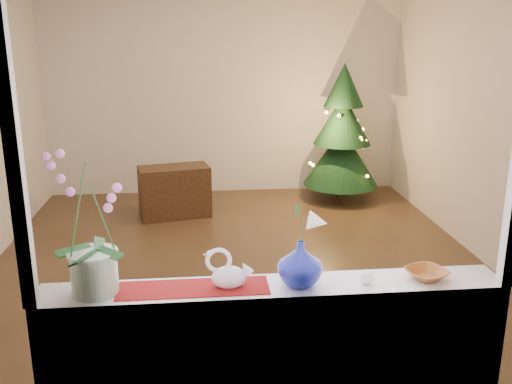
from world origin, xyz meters
The scene contains 15 objects.
ground centered at (0.00, 0.00, 0.00)m, with size 5.00×5.00×0.00m, color #3A2618.
wall_back centered at (0.00, 2.50, 1.35)m, with size 4.50×0.10×2.70m, color beige.
wall_front centered at (0.00, -2.50, 1.35)m, with size 4.50×0.10×2.70m, color beige.
wall_right centered at (2.25, 0.00, 1.35)m, with size 0.10×5.00×2.70m, color beige.
windowsill centered at (0.00, -2.37, 0.90)m, with size 2.20×0.26×0.04m, color white.
window_frame centered at (0.00, -2.47, 1.70)m, with size 2.22×0.06×1.60m, color white, non-canonical shape.
runner centered at (-0.38, -2.37, 0.92)m, with size 0.70×0.20×0.01m, color maroon.
orchid_pot centered at (-0.82, -2.37, 1.25)m, with size 0.23×0.23×0.67m, color white, non-canonical shape.
swan centered at (-0.22, -2.37, 1.01)m, with size 0.22×0.10×0.19m, color white, non-canonical shape.
blue_vase centered at (0.12, -2.38, 1.05)m, with size 0.24×0.24×0.25m, color navy.
lily centered at (0.12, -2.38, 1.27)m, with size 0.14×0.08×0.19m, color white, non-canonical shape.
paperweight centered at (0.43, -2.40, 0.95)m, with size 0.07×0.07×0.07m, color white.
amber_dish centered at (0.74, -2.37, 0.94)m, with size 0.16×0.16×0.04m, color #924C1C.
xmas_tree centered at (1.41, 1.95, 0.84)m, with size 0.92×0.92×1.69m, color black, non-canonical shape.
side_table centered at (-0.63, 1.48, 0.29)m, with size 0.78×0.39×0.58m, color black.
Camera 1 is at (-0.33, -4.80, 2.08)m, focal length 40.00 mm.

